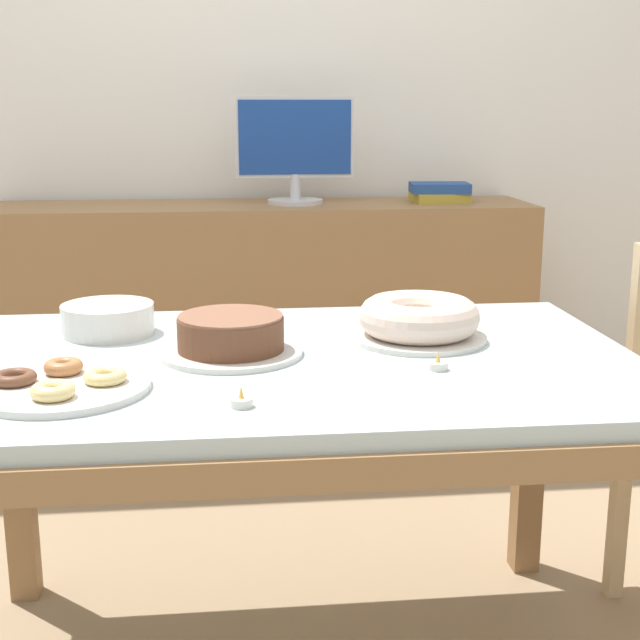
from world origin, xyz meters
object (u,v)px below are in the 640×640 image
object	(u,v)px
cake_chocolate_round	(231,337)
cake_golden_bundt	(419,320)
pastry_platter	(61,385)
tealight_centre	(241,401)
book_stack	(439,192)
tealight_near_front	(438,365)
tealight_right_edge	(414,308)
tealight_left_edge	(200,327)
plate_stack	(108,319)
computer_monitor	(295,151)

from	to	relation	value
cake_chocolate_round	cake_golden_bundt	size ratio (longest dim) A/B	0.99
cake_chocolate_round	pastry_platter	bearing A→B (deg)	-145.89
tealight_centre	book_stack	bearing A→B (deg)	66.25
cake_chocolate_round	tealight_near_front	xyz separation A→B (m)	(0.41, -0.15, -0.03)
tealight_right_edge	tealight_near_front	distance (m)	0.52
tealight_right_edge	tealight_left_edge	world-z (taller)	same
pastry_platter	tealight_near_front	bearing A→B (deg)	4.67
plate_stack	cake_chocolate_round	bearing A→B (deg)	-37.12
pastry_platter	tealight_near_front	size ratio (longest dim) A/B	8.16
computer_monitor	cake_chocolate_round	world-z (taller)	computer_monitor
book_stack	tealight_right_edge	distance (m)	1.11
cake_golden_bundt	tealight_left_edge	world-z (taller)	cake_golden_bundt
book_stack	pastry_platter	size ratio (longest dim) A/B	0.69
tealight_left_edge	cake_chocolate_round	bearing A→B (deg)	-71.71
tealight_left_edge	tealight_right_edge	bearing A→B (deg)	15.76
tealight_centre	tealight_left_edge	world-z (taller)	same
plate_stack	tealight_centre	distance (m)	0.62
tealight_right_edge	cake_golden_bundt	bearing A→B (deg)	-99.96
plate_stack	tealight_left_edge	bearing A→B (deg)	-0.19
computer_monitor	tealight_left_edge	size ratio (longest dim) A/B	10.60
book_stack	tealight_near_front	size ratio (longest dim) A/B	5.66
cake_golden_bundt	tealight_centre	distance (m)	0.58
tealight_near_front	tealight_left_edge	bearing A→B (deg)	142.61
tealight_right_edge	tealight_near_front	bearing A→B (deg)	-96.80
cake_chocolate_round	tealight_left_edge	bearing A→B (deg)	108.29
plate_stack	tealight_near_front	xyz separation A→B (m)	(0.69, -0.36, -0.02)
pastry_platter	tealight_centre	size ratio (longest dim) A/B	8.16
book_stack	tealight_centre	bearing A→B (deg)	-113.75
cake_golden_bundt	tealight_right_edge	bearing A→B (deg)	80.04
tealight_right_edge	tealight_left_edge	bearing A→B (deg)	-164.24
cake_golden_bundt	tealight_left_edge	xyz separation A→B (m)	(-0.49, 0.13, -0.04)
plate_stack	tealight_centre	size ratio (longest dim) A/B	5.25
cake_chocolate_round	plate_stack	xyz separation A→B (m)	(-0.28, 0.21, -0.00)
pastry_platter	tealight_right_edge	world-z (taller)	pastry_platter
tealight_centre	tealight_right_edge	distance (m)	0.83
book_stack	cake_chocolate_round	distance (m)	1.62
computer_monitor	plate_stack	world-z (taller)	computer_monitor
tealight_centre	tealight_left_edge	size ratio (longest dim) A/B	1.00
computer_monitor	cake_golden_bundt	distance (m)	1.37
book_stack	tealight_near_front	bearing A→B (deg)	-103.53
plate_stack	tealight_left_edge	distance (m)	0.21
cake_golden_bundt	cake_chocolate_round	bearing A→B (deg)	-168.90
cake_golden_bundt	tealight_near_front	bearing A→B (deg)	-93.01
book_stack	tealight_right_edge	xyz separation A→B (m)	(-0.31, -1.05, -0.19)
pastry_platter	tealight_right_edge	size ratio (longest dim) A/B	8.16
pastry_platter	tealight_left_edge	world-z (taller)	pastry_platter
plate_stack	tealight_centre	xyz separation A→B (m)	(0.29, -0.55, -0.02)
tealight_left_edge	tealight_centre	bearing A→B (deg)	-81.34
book_stack	cake_golden_bundt	distance (m)	1.39
cake_chocolate_round	computer_monitor	bearing A→B (deg)	79.92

